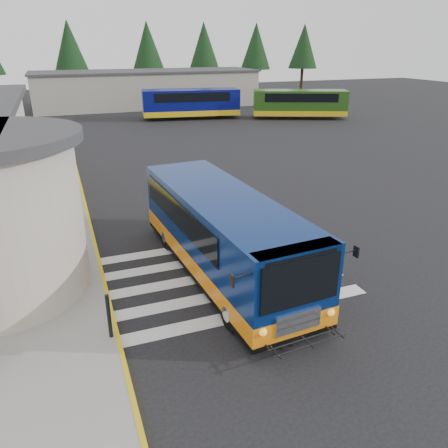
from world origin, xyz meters
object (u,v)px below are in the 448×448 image
object	(u,v)px
bollard	(109,316)
far_bus_a	(191,102)
far_bus_b	(299,103)
pedestrian_a	(50,281)
transit_bus	(223,237)

from	to	relation	value
bollard	far_bus_a	bearing A→B (deg)	69.99
bollard	far_bus_b	bearing A→B (deg)	53.06
far_bus_a	far_bus_b	bearing A→B (deg)	-101.10
pedestrian_a	far_bus_a	world-z (taller)	far_bus_a
transit_bus	pedestrian_a	bearing A→B (deg)	-179.11
transit_bus	pedestrian_a	distance (m)	5.38
transit_bus	far_bus_b	distance (m)	33.73
pedestrian_a	far_bus_b	world-z (taller)	far_bus_b
pedestrian_a	bollard	world-z (taller)	pedestrian_a
pedestrian_a	bollard	xyz separation A→B (m)	(1.35, -1.99, -0.23)
pedestrian_a	far_bus_a	xyz separation A→B (m)	(13.78, 32.14, 0.62)
transit_bus	pedestrian_a	world-z (taller)	transit_bus
pedestrian_a	far_bus_b	distance (m)	37.34
pedestrian_a	far_bus_a	bearing A→B (deg)	-14.46
far_bus_b	far_bus_a	bearing A→B (deg)	92.47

